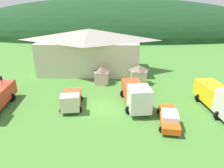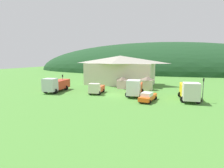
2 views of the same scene
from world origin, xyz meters
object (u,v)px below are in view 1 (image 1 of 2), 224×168
light_truck_cream (71,100)px  heavy_rig_white (136,94)px  play_shed_pink (102,75)px  traffic_cone_near_pickup (156,92)px  service_pickup_orange (169,117)px  flatbed_truck_yellow (220,97)px  play_shed_cream (139,74)px  depot_building (90,50)px  traffic_light_west (3,86)px

light_truck_cream → heavy_rig_white: (8.11, 0.61, 0.55)m
play_shed_pink → traffic_cone_near_pickup: size_ratio=5.47×
light_truck_cream → traffic_cone_near_pickup: (11.60, 4.99, -1.14)m
play_shed_pink → service_pickup_orange: (8.23, -11.79, -0.64)m
flatbed_truck_yellow → service_pickup_orange: (-6.78, -3.16, -0.97)m
play_shed_cream → heavy_rig_white: heavy_rig_white is taller
play_shed_cream → service_pickup_orange: size_ratio=0.57×
depot_building → play_shed_cream: bearing=-38.3°
light_truck_cream → flatbed_truck_yellow: 18.17m
depot_building → play_shed_cream: size_ratio=6.21×
heavy_rig_white → traffic_light_west: bearing=-99.8°
play_shed_pink → light_truck_cream: (-3.15, -8.43, -0.33)m
service_pickup_orange → depot_building: bearing=-142.0°
traffic_light_west → traffic_cone_near_pickup: size_ratio=6.96×
depot_building → traffic_cone_near_pickup: bearing=-43.2°
traffic_light_west → play_shed_cream: bearing=20.8°
traffic_cone_near_pickup → flatbed_truck_yellow: bearing=-38.4°
light_truck_cream → traffic_light_west: bearing=-106.3°
service_pickup_orange → flatbed_truck_yellow: bearing=122.7°
flatbed_truck_yellow → traffic_light_west: size_ratio=2.13×
light_truck_cream → heavy_rig_white: bearing=87.0°
service_pickup_orange → traffic_cone_near_pickup: service_pickup_orange is taller
depot_building → play_shed_pink: (2.81, -7.12, -2.72)m
light_truck_cream → service_pickup_orange: (11.38, -3.36, -0.31)m
play_shed_cream → traffic_cone_near_pickup: 4.56m
play_shed_pink → service_pickup_orange: play_shed_pink is taller
depot_building → traffic_cone_near_pickup: size_ratio=37.90×
play_shed_cream → play_shed_pink: play_shed_cream is taller
depot_building → light_truck_cream: 15.85m
play_shed_pink → flatbed_truck_yellow: 17.31m
service_pickup_orange → traffic_cone_near_pickup: 8.40m
flatbed_truck_yellow → depot_building: bearing=-137.0°
service_pickup_orange → play_shed_cream: bearing=-162.0°
play_shed_pink → heavy_rig_white: heavy_rig_white is taller
depot_building → flatbed_truck_yellow: (17.81, -15.75, -2.39)m
play_shed_pink → flatbed_truck_yellow: bearing=-29.9°
play_shed_pink → traffic_cone_near_pickup: 9.24m
play_shed_cream → heavy_rig_white: (-1.13, -7.92, 0.05)m
flatbed_truck_yellow → traffic_cone_near_pickup: flatbed_truck_yellow is taller
heavy_rig_white → service_pickup_orange: size_ratio=1.44×
depot_building → service_pickup_orange: (11.04, -18.91, -3.36)m
service_pickup_orange → light_truck_cream: bearing=-98.7°
flatbed_truck_yellow → traffic_light_west: bearing=-99.0°
heavy_rig_white → traffic_light_west: size_ratio=2.22×
depot_building → play_shed_pink: bearing=-68.5°
flatbed_truck_yellow → traffic_cone_near_pickup: (-6.55, 5.20, -1.80)m
light_truck_cream → flatbed_truck_yellow: (18.16, -0.20, 0.66)m
light_truck_cream → traffic_cone_near_pickup: size_ratio=10.06×
depot_building → flatbed_truck_yellow: 23.90m
play_shed_cream → traffic_light_west: traffic_light_west is taller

